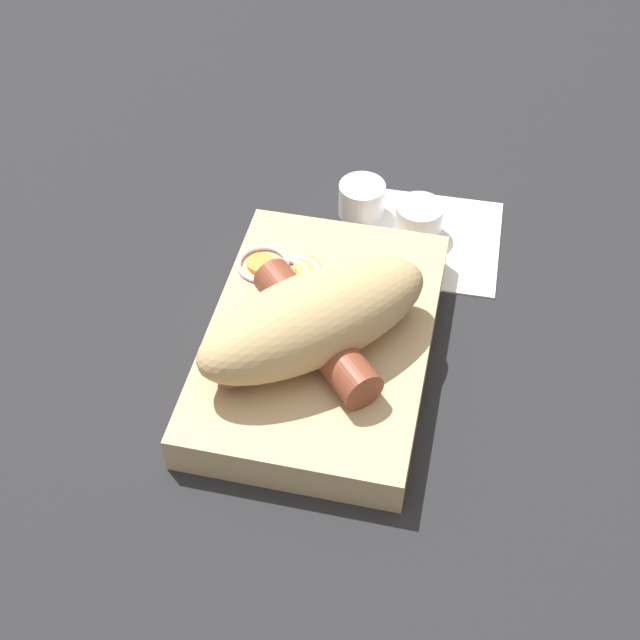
{
  "coord_description": "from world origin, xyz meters",
  "views": [
    {
      "loc": [
        0.43,
        0.09,
        0.52
      ],
      "look_at": [
        0.0,
        0.0,
        0.04
      ],
      "focal_mm": 50.0,
      "sensor_mm": 36.0,
      "label": 1
    }
  ],
  "objects_px": {
    "condiment_cup_near": "(419,222)",
    "bread_roll": "(315,319)",
    "sausage": "(315,330)",
    "food_tray": "(320,343)",
    "condiment_cup_far": "(366,201)"
  },
  "relations": [
    {
      "from": "condiment_cup_far",
      "to": "condiment_cup_near",
      "type": "bearing_deg",
      "value": 71.23
    },
    {
      "from": "bread_roll",
      "to": "condiment_cup_near",
      "type": "height_order",
      "value": "bread_roll"
    },
    {
      "from": "food_tray",
      "to": "condiment_cup_far",
      "type": "relative_size",
      "value": 5.96
    },
    {
      "from": "condiment_cup_near",
      "to": "bread_roll",
      "type": "bearing_deg",
      "value": -16.77
    },
    {
      "from": "bread_roll",
      "to": "sausage",
      "type": "bearing_deg",
      "value": -163.49
    },
    {
      "from": "food_tray",
      "to": "bread_roll",
      "type": "relative_size",
      "value": 1.36
    },
    {
      "from": "food_tray",
      "to": "condiment_cup_near",
      "type": "relative_size",
      "value": 5.96
    },
    {
      "from": "condiment_cup_far",
      "to": "food_tray",
      "type": "bearing_deg",
      "value": -1.19
    },
    {
      "from": "bread_roll",
      "to": "condiment_cup_near",
      "type": "relative_size",
      "value": 4.39
    },
    {
      "from": "food_tray",
      "to": "condiment_cup_far",
      "type": "height_order",
      "value": "same"
    },
    {
      "from": "condiment_cup_near",
      "to": "condiment_cup_far",
      "type": "xyz_separation_m",
      "value": [
        -0.02,
        -0.05,
        0.0
      ]
    },
    {
      "from": "condiment_cup_near",
      "to": "sausage",
      "type": "bearing_deg",
      "value": -17.32
    },
    {
      "from": "condiment_cup_near",
      "to": "condiment_cup_far",
      "type": "bearing_deg",
      "value": -108.77
    },
    {
      "from": "bread_roll",
      "to": "sausage",
      "type": "distance_m",
      "value": 0.02
    },
    {
      "from": "sausage",
      "to": "condiment_cup_far",
      "type": "distance_m",
      "value": 0.19
    }
  ]
}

